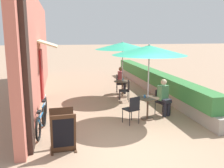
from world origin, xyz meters
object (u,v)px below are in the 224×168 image
at_px(patio_umbrella_near, 149,50).
at_px(bicycle_second, 45,109).
at_px(coffee_cup_near, 145,96).
at_px(cafe_chair_mid_right, 126,89).
at_px(patio_umbrella_mid, 123,46).
at_px(seated_patron_near_right, 164,96).
at_px(bicycle_leaning, 41,121).
at_px(cafe_chair_near_right, 161,100).
at_px(cafe_chair_mid_left, 119,83).
at_px(patio_table_near, 148,104).
at_px(cafe_chair_near_left, 132,108).
at_px(menu_board, 63,131).
at_px(patio_table_mid, 122,86).
at_px(coffee_cup_mid, 123,79).
at_px(seated_patron_mid_left, 122,79).

relative_size(patio_umbrella_near, bicycle_second, 1.44).
height_order(coffee_cup_near, cafe_chair_mid_right, cafe_chair_mid_right).
bearing_deg(patio_umbrella_mid, seated_patron_near_right, -74.45).
height_order(cafe_chair_mid_right, bicycle_leaning, cafe_chair_mid_right).
bearing_deg(patio_umbrella_mid, coffee_cup_near, -89.95).
relative_size(cafe_chair_near_right, cafe_chair_mid_left, 1.00).
height_order(seated_patron_near_right, coffee_cup_near, seated_patron_near_right).
height_order(patio_table_near, cafe_chair_near_left, cafe_chair_near_left).
bearing_deg(patio_umbrella_near, menu_board, -147.93).
relative_size(seated_patron_near_right, bicycle_leaning, 0.73).
height_order(patio_table_mid, menu_board, menu_board).
relative_size(cafe_chair_mid_left, menu_board, 0.89).
xyz_separation_m(patio_umbrella_near, bicycle_leaning, (-3.32, -0.50, -1.90)).
bearing_deg(cafe_chair_mid_left, cafe_chair_mid_right, 6.23).
xyz_separation_m(patio_table_near, cafe_chair_near_left, (-0.62, -0.34, 0.02)).
height_order(coffee_cup_mid, bicycle_second, coffee_cup_mid).
bearing_deg(coffee_cup_mid, cafe_chair_mid_left, 93.46).
bearing_deg(coffee_cup_near, cafe_chair_near_left, -144.08).
bearing_deg(cafe_chair_mid_left, cafe_chair_near_left, 0.66).
distance_m(cafe_chair_near_right, coffee_cup_near, 0.81).
bearing_deg(patio_table_mid, seated_patron_mid_left, 78.70).
relative_size(seated_patron_near_right, coffee_cup_near, 13.89).
distance_m(patio_umbrella_near, cafe_chair_mid_left, 4.05).
height_order(cafe_chair_near_left, patio_table_mid, cafe_chair_near_left).
relative_size(patio_table_near, cafe_chair_near_left, 0.83).
bearing_deg(menu_board, cafe_chair_mid_left, 60.37).
bearing_deg(coffee_cup_mid, menu_board, -119.18).
bearing_deg(cafe_chair_near_right, menu_board, 9.02).
relative_size(patio_umbrella_near, cafe_chair_mid_left, 2.80).
bearing_deg(menu_board, cafe_chair_near_right, 28.18).
height_order(cafe_chair_near_right, seated_patron_mid_left, seated_patron_mid_left).
height_order(patio_table_near, patio_umbrella_mid, patio_umbrella_mid).
distance_m(cafe_chair_mid_left, bicycle_leaning, 5.28).
bearing_deg(cafe_chair_near_left, menu_board, -169.43).
height_order(cafe_chair_near_left, cafe_chair_mid_right, same).
relative_size(patio_table_near, coffee_cup_mid, 8.00).
bearing_deg(coffee_cup_mid, cafe_chair_mid_right, -95.75).
height_order(cafe_chair_near_right, cafe_chair_mid_right, same).
xyz_separation_m(patio_umbrella_near, cafe_chair_mid_right, (-0.13, 2.26, -1.72)).
bearing_deg(seated_patron_near_right, seated_patron_mid_left, -102.12).
bearing_deg(cafe_chair_mid_left, patio_umbrella_mid, 6.23).
xyz_separation_m(seated_patron_mid_left, bicycle_second, (-3.32, -2.95, -0.36)).
bearing_deg(patio_umbrella_mid, cafe_chair_near_right, -74.73).
xyz_separation_m(coffee_cup_near, seated_patron_mid_left, (0.13, 3.61, -0.07)).
bearing_deg(menu_board, bicycle_leaning, 112.05).
bearing_deg(cafe_chair_near_right, coffee_cup_near, 0.22).
bearing_deg(cafe_chair_near_left, patio_umbrella_mid, 58.63).
distance_m(patio_umbrella_mid, seated_patron_mid_left, 1.70).
distance_m(cafe_chair_near_left, coffee_cup_mid, 3.51).
bearing_deg(coffee_cup_near, bicycle_leaning, -170.50).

